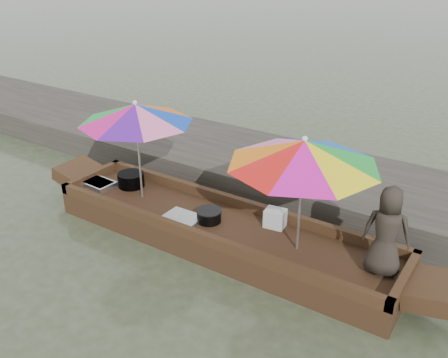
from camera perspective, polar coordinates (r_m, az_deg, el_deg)
The scene contains 11 objects.
water at distance 7.27m, azimuth -0.44°, elevation -7.43°, with size 80.00×80.00×0.00m, color #354127.
dock at distance 8.84m, azimuth 7.51°, elevation 0.44°, with size 22.00×2.20×0.50m, color #2D2B26.
boat_hull at distance 7.18m, azimuth -0.44°, elevation -6.25°, with size 5.23×1.20×0.35m, color #3F2414.
cooking_pot at distance 8.24m, azimuth -10.57°, elevation -0.07°, with size 0.43×0.43×0.22m, color black.
tray_crayfish at distance 8.36m, azimuth -14.19°, elevation -0.56°, with size 0.54×0.37×0.09m, color silver.
tray_scallop at distance 7.18m, azimuth -4.70°, elevation -4.47°, with size 0.54×0.37×0.06m, color silver.
charcoal_grill at distance 7.10m, azimuth -1.73°, elevation -4.26°, with size 0.35×0.35×0.16m, color black.
supply_bag at distance 6.98m, azimuth 5.87°, elevation -4.48°, with size 0.28×0.22×0.26m, color silver.
vendor at distance 6.10m, azimuth 18.13°, elevation -5.70°, with size 0.56×0.37×1.14m, color #29231D.
umbrella_bow at distance 7.58m, azimuth -9.73°, elevation 3.19°, with size 1.68×1.68×1.55m, color blue, non-canonical shape.
umbrella_stern at distance 6.21m, azimuth 8.76°, elevation -1.88°, with size 1.88×1.88×1.55m, color green, non-canonical shape.
Camera 1 is at (3.42, -5.08, 3.92)m, focal length 40.00 mm.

